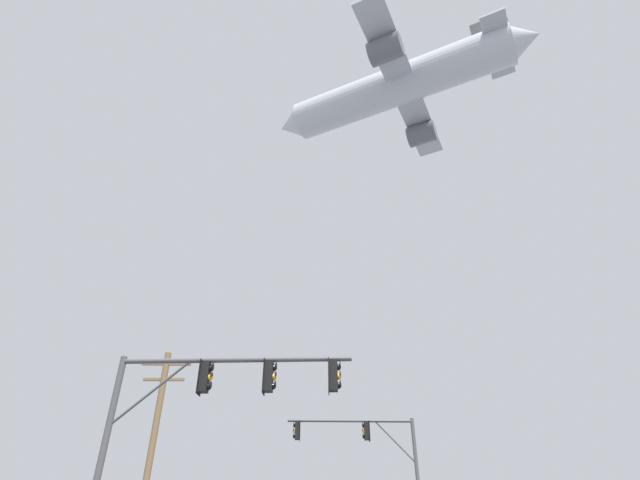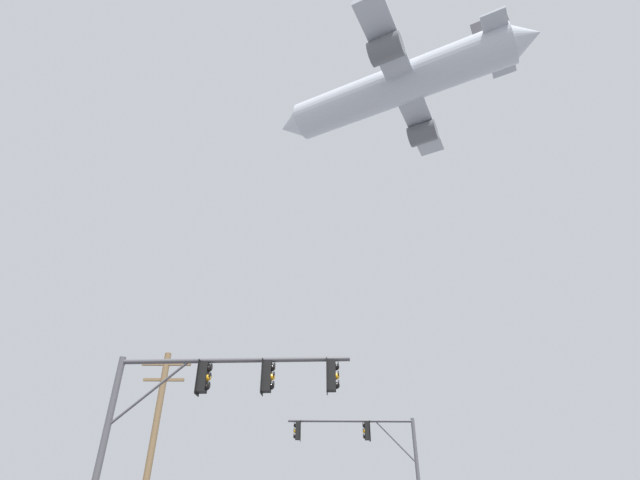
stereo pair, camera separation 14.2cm
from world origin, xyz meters
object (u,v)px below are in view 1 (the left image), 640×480
airplane (398,87)px  utility_pole (153,441)px  signal_pole_far (370,449)px  signal_pole_near (211,397)px

airplane → utility_pole: bearing=-137.1°
utility_pole → airplane: 45.41m
signal_pole_far → airplane: 40.70m
airplane → signal_pole_near: bearing=-120.2°
signal_pole_near → utility_pole: bearing=118.3°
utility_pole → airplane: airplane is taller
utility_pole → airplane: bearing=42.9°
signal_pole_near → signal_pole_far: bearing=63.8°
utility_pole → airplane: size_ratio=0.28×
signal_pole_far → airplane: airplane is taller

